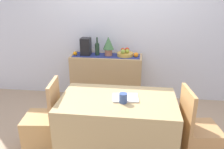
{
  "coord_description": "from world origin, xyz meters",
  "views": [
    {
      "loc": [
        0.31,
        -2.75,
        1.88
      ],
      "look_at": [
        -0.08,
        0.36,
        0.71
      ],
      "focal_mm": 36.69,
      "sensor_mm": 36.0,
      "label": 1
    }
  ],
  "objects_px": {
    "fruit_bowl": "(125,54)",
    "chair_near_window": "(44,129)",
    "chair_by_corner": "(197,141)",
    "coffee_maker": "(86,47)",
    "coffee_cup": "(123,98)",
    "sideboard_console": "(107,79)",
    "dining_table": "(117,128)",
    "open_book": "(125,98)",
    "potted_plant": "(108,45)",
    "wine_bottle": "(97,49)"
  },
  "relations": [
    {
      "from": "potted_plant",
      "to": "chair_by_corner",
      "type": "distance_m",
      "value": 2.0
    },
    {
      "from": "chair_near_window",
      "to": "chair_by_corner",
      "type": "relative_size",
      "value": 1.0
    },
    {
      "from": "dining_table",
      "to": "coffee_cup",
      "type": "distance_m",
      "value": 0.43
    },
    {
      "from": "sideboard_console",
      "to": "chair_near_window",
      "type": "xyz_separation_m",
      "value": [
        -0.57,
        -1.4,
        -0.15
      ]
    },
    {
      "from": "open_book",
      "to": "fruit_bowl",
      "type": "bearing_deg",
      "value": 87.37
    },
    {
      "from": "coffee_maker",
      "to": "coffee_cup",
      "type": "bearing_deg",
      "value": -63.24
    },
    {
      "from": "wine_bottle",
      "to": "chair_near_window",
      "type": "distance_m",
      "value": 1.61
    },
    {
      "from": "coffee_maker",
      "to": "dining_table",
      "type": "height_order",
      "value": "coffee_maker"
    },
    {
      "from": "coffee_maker",
      "to": "dining_table",
      "type": "xyz_separation_m",
      "value": [
        0.68,
        -1.41,
        -0.61
      ]
    },
    {
      "from": "potted_plant",
      "to": "dining_table",
      "type": "relative_size",
      "value": 0.25
    },
    {
      "from": "fruit_bowl",
      "to": "wine_bottle",
      "type": "distance_m",
      "value": 0.48
    },
    {
      "from": "coffee_maker",
      "to": "coffee_cup",
      "type": "height_order",
      "value": "coffee_maker"
    },
    {
      "from": "sideboard_console",
      "to": "fruit_bowl",
      "type": "relative_size",
      "value": 4.43
    },
    {
      "from": "coffee_cup",
      "to": "chair_near_window",
      "type": "bearing_deg",
      "value": 175.39
    },
    {
      "from": "wine_bottle",
      "to": "potted_plant",
      "type": "relative_size",
      "value": 0.95
    },
    {
      "from": "dining_table",
      "to": "sideboard_console",
      "type": "bearing_deg",
      "value": 103.47
    },
    {
      "from": "coffee_maker",
      "to": "chair_by_corner",
      "type": "distance_m",
      "value": 2.24
    },
    {
      "from": "fruit_bowl",
      "to": "coffee_cup",
      "type": "bearing_deg",
      "value": -86.74
    },
    {
      "from": "wine_bottle",
      "to": "open_book",
      "type": "relative_size",
      "value": 1.09
    },
    {
      "from": "dining_table",
      "to": "chair_by_corner",
      "type": "relative_size",
      "value": 1.43
    },
    {
      "from": "coffee_maker",
      "to": "chair_by_corner",
      "type": "bearing_deg",
      "value": -41.49
    },
    {
      "from": "fruit_bowl",
      "to": "chair_near_window",
      "type": "height_order",
      "value": "chair_near_window"
    },
    {
      "from": "chair_by_corner",
      "to": "coffee_cup",
      "type": "bearing_deg",
      "value": -174.96
    },
    {
      "from": "chair_by_corner",
      "to": "wine_bottle",
      "type": "bearing_deg",
      "value": 134.82
    },
    {
      "from": "wine_bottle",
      "to": "open_book",
      "type": "distance_m",
      "value": 1.51
    },
    {
      "from": "coffee_maker",
      "to": "potted_plant",
      "type": "height_order",
      "value": "potted_plant"
    },
    {
      "from": "coffee_cup",
      "to": "sideboard_console",
      "type": "bearing_deg",
      "value": 105.16
    },
    {
      "from": "fruit_bowl",
      "to": "potted_plant",
      "type": "distance_m",
      "value": 0.32
    },
    {
      "from": "fruit_bowl",
      "to": "chair_near_window",
      "type": "relative_size",
      "value": 0.3
    },
    {
      "from": "chair_by_corner",
      "to": "dining_table",
      "type": "bearing_deg",
      "value": 179.86
    },
    {
      "from": "dining_table",
      "to": "chair_near_window",
      "type": "bearing_deg",
      "value": 179.89
    },
    {
      "from": "wine_bottle",
      "to": "coffee_cup",
      "type": "bearing_deg",
      "value": -69.5
    },
    {
      "from": "fruit_bowl",
      "to": "open_book",
      "type": "height_order",
      "value": "fruit_bowl"
    },
    {
      "from": "dining_table",
      "to": "coffee_cup",
      "type": "relative_size",
      "value": 12.21
    },
    {
      "from": "wine_bottle",
      "to": "coffee_cup",
      "type": "xyz_separation_m",
      "value": [
        0.55,
        -1.48,
        -0.15
      ]
    },
    {
      "from": "wine_bottle",
      "to": "dining_table",
      "type": "xyz_separation_m",
      "value": [
        0.49,
        -1.41,
        -0.57
      ]
    },
    {
      "from": "chair_near_window",
      "to": "chair_by_corner",
      "type": "bearing_deg",
      "value": -0.13
    },
    {
      "from": "coffee_maker",
      "to": "chair_near_window",
      "type": "height_order",
      "value": "coffee_maker"
    },
    {
      "from": "fruit_bowl",
      "to": "chair_by_corner",
      "type": "relative_size",
      "value": 0.3
    },
    {
      "from": "open_book",
      "to": "potted_plant",
      "type": "bearing_deg",
      "value": 98.58
    },
    {
      "from": "fruit_bowl",
      "to": "coffee_cup",
      "type": "distance_m",
      "value": 1.49
    },
    {
      "from": "potted_plant",
      "to": "dining_table",
      "type": "bearing_deg",
      "value": -77.97
    },
    {
      "from": "sideboard_console",
      "to": "coffee_maker",
      "type": "xyz_separation_m",
      "value": [
        -0.35,
        0.0,
        0.56
      ]
    },
    {
      "from": "open_book",
      "to": "chair_near_window",
      "type": "distance_m",
      "value": 1.1
    },
    {
      "from": "coffee_maker",
      "to": "chair_near_window",
      "type": "xyz_separation_m",
      "value": [
        -0.23,
        -1.4,
        -0.71
      ]
    },
    {
      "from": "dining_table",
      "to": "open_book",
      "type": "height_order",
      "value": "open_book"
    },
    {
      "from": "potted_plant",
      "to": "dining_table",
      "type": "height_order",
      "value": "potted_plant"
    },
    {
      "from": "fruit_bowl",
      "to": "potted_plant",
      "type": "relative_size",
      "value": 0.84
    },
    {
      "from": "sideboard_console",
      "to": "chair_near_window",
      "type": "distance_m",
      "value": 1.52
    },
    {
      "from": "chair_by_corner",
      "to": "fruit_bowl",
      "type": "bearing_deg",
      "value": 123.42
    }
  ]
}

